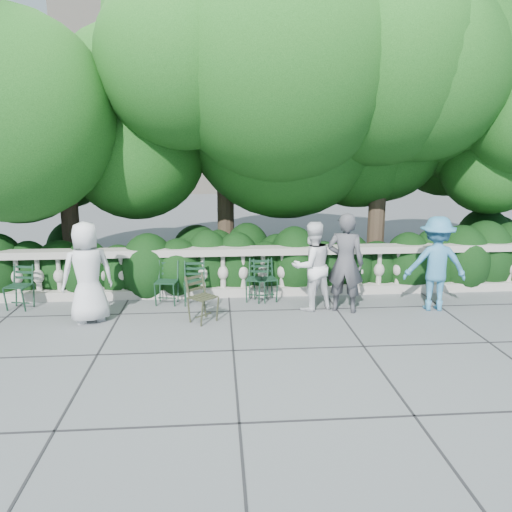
{
  "coord_description": "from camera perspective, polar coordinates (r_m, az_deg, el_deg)",
  "views": [
    {
      "loc": [
        -0.7,
        -7.98,
        3.03
      ],
      "look_at": [
        0.0,
        1.0,
        1.0
      ],
      "focal_mm": 35.0,
      "sensor_mm": 36.0,
      "label": 1
    }
  ],
  "objects": [
    {
      "name": "person_older_blue",
      "position": [
        9.76,
        19.85,
        -0.83
      ],
      "size": [
        1.21,
        0.8,
        1.75
      ],
      "primitive_type": "imported",
      "rotation": [
        0.0,
        0.0,
        3.0
      ],
      "color": "teal",
      "rests_on": "ground"
    },
    {
      "name": "chair_e",
      "position": [
        9.76,
        1.34,
        -5.39
      ],
      "size": [
        0.52,
        0.56,
        0.84
      ],
      "primitive_type": null,
      "rotation": [
        0.0,
        0.0,
        0.19
      ],
      "color": "black",
      "rests_on": "ground"
    },
    {
      "name": "chair_a",
      "position": [
        9.72,
        -10.31,
        -5.67
      ],
      "size": [
        0.51,
        0.54,
        0.84
      ],
      "primitive_type": null,
      "rotation": [
        0.0,
        0.0,
        -0.15
      ],
      "color": "black",
      "rests_on": "ground"
    },
    {
      "name": "person_businessman",
      "position": [
        9.01,
        -18.72,
        -1.79
      ],
      "size": [
        1.01,
        0.86,
        1.76
      ],
      "primitive_type": "imported",
      "rotation": [
        0.0,
        0.0,
        3.56
      ],
      "color": "silver",
      "rests_on": "ground"
    },
    {
      "name": "chair_b",
      "position": [
        10.3,
        -25.69,
        -5.71
      ],
      "size": [
        0.53,
        0.56,
        0.84
      ],
      "primitive_type": null,
      "rotation": [
        0.0,
        0.0,
        -0.21
      ],
      "color": "black",
      "rests_on": "ground"
    },
    {
      "name": "shrub_hedge",
      "position": [
        11.41,
        -0.78,
        -2.7
      ],
      "size": [
        15.0,
        2.6,
        1.7
      ],
      "primitive_type": null,
      "color": "black",
      "rests_on": "ground"
    },
    {
      "name": "tree_canopy",
      "position": [
        11.3,
        2.72,
        17.41
      ],
      "size": [
        15.04,
        6.52,
        6.78
      ],
      "color": "#3F3023",
      "rests_on": "ground"
    },
    {
      "name": "person_casual_man",
      "position": [
        9.25,
        6.4,
        -1.15
      ],
      "size": [
        0.97,
        0.87,
        1.66
      ],
      "primitive_type": "imported",
      "rotation": [
        0.0,
        0.0,
        3.5
      ],
      "color": "white",
      "rests_on": "ground"
    },
    {
      "name": "chair_weathered",
      "position": [
        8.71,
        -5.39,
        -7.71
      ],
      "size": [
        0.65,
        0.65,
        0.84
      ],
      "primitive_type": null,
      "rotation": [
        0.0,
        0.0,
        0.75
      ],
      "color": "black",
      "rests_on": "ground"
    },
    {
      "name": "balustrade",
      "position": [
        10.13,
        -0.35,
        -1.84
      ],
      "size": [
        12.0,
        0.44,
        1.0
      ],
      "color": "#9E998E",
      "rests_on": "ground"
    },
    {
      "name": "chair_d",
      "position": [
        9.64,
        -7.02,
        -5.73
      ],
      "size": [
        0.44,
        0.48,
        0.84
      ],
      "primitive_type": null,
      "rotation": [
        0.0,
        0.0,
        0.01
      ],
      "color": "black",
      "rests_on": "ground"
    },
    {
      "name": "chair_c",
      "position": [
        9.75,
        -0.03,
        -5.41
      ],
      "size": [
        0.55,
        0.58,
        0.84
      ],
      "primitive_type": null,
      "rotation": [
        0.0,
        0.0,
        -0.26
      ],
      "color": "black",
      "rests_on": "ground"
    },
    {
      "name": "ground",
      "position": [
        8.57,
        0.53,
        -8.02
      ],
      "size": [
        90.0,
        90.0,
        0.0
      ],
      "primitive_type": "plane",
      "color": "#55595D",
      "rests_on": "ground"
    },
    {
      "name": "person_woman_grey",
      "position": [
        9.21,
        10.16,
        -0.77
      ],
      "size": [
        0.79,
        0.66,
        1.84
      ],
      "primitive_type": "imported",
      "rotation": [
        0.0,
        0.0,
        2.76
      ],
      "color": "#424248",
      "rests_on": "ground"
    }
  ]
}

